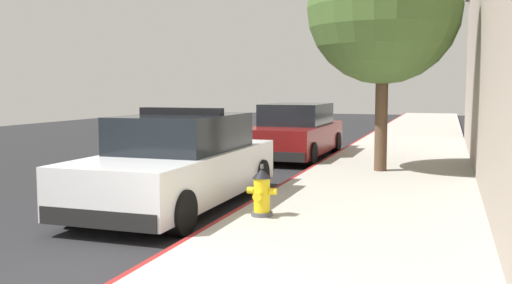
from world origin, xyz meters
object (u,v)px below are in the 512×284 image
at_px(parked_car_silver_ahead, 296,132).
at_px(street_tree, 384,8).
at_px(fire_hydrant, 262,192).
at_px(police_cruiser, 180,163).

distance_m(parked_car_silver_ahead, street_tree, 4.95).
height_order(fire_hydrant, street_tree, street_tree).
bearing_deg(fire_hydrant, parked_car_silver_ahead, 101.22).
relative_size(parked_car_silver_ahead, street_tree, 0.91).
xyz_separation_m(police_cruiser, street_tree, (2.84, 4.41, 3.02)).
height_order(police_cruiser, parked_car_silver_ahead, police_cruiser).
height_order(parked_car_silver_ahead, fire_hydrant, parked_car_silver_ahead).
bearing_deg(police_cruiser, parked_car_silver_ahead, 89.05).
xyz_separation_m(police_cruiser, parked_car_silver_ahead, (0.12, 7.23, -0.00)).
height_order(parked_car_silver_ahead, street_tree, street_tree).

